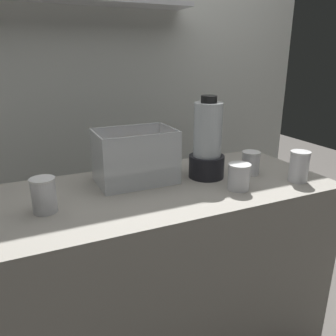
# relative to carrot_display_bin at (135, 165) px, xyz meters

# --- Properties ---
(counter) EXTENTS (1.40, 0.64, 0.90)m
(counter) POSITION_rel_carrot_display_bin_xyz_m (0.10, -0.11, -0.52)
(counter) COLOR #9E998E
(counter) RESTS_ON ground_plane
(back_wall_unit) EXTENTS (2.60, 0.24, 2.50)m
(back_wall_unit) POSITION_rel_carrot_display_bin_xyz_m (0.10, 0.65, 0.29)
(back_wall_unit) COLOR silver
(back_wall_unit) RESTS_ON ground_plane
(carrot_display_bin) EXTENTS (0.33, 0.22, 0.23)m
(carrot_display_bin) POSITION_rel_carrot_display_bin_xyz_m (0.00, 0.00, 0.00)
(carrot_display_bin) COLOR white
(carrot_display_bin) RESTS_ON counter
(blender_pitcher) EXTENTS (0.16, 0.16, 0.37)m
(blender_pitcher) POSITION_rel_carrot_display_bin_xyz_m (0.31, -0.08, 0.08)
(blender_pitcher) COLOR black
(blender_pitcher) RESTS_ON counter
(juice_cup_beet_far_left) EXTENTS (0.09, 0.09, 0.13)m
(juice_cup_beet_far_left) POSITION_rel_carrot_display_bin_xyz_m (-0.39, -0.16, -0.02)
(juice_cup_beet_far_left) COLOR white
(juice_cup_beet_far_left) RESTS_ON counter
(juice_cup_mango_left) EXTENTS (0.09, 0.09, 0.11)m
(juice_cup_mango_left) POSITION_rel_carrot_display_bin_xyz_m (0.35, -0.27, -0.02)
(juice_cup_mango_left) COLOR white
(juice_cup_mango_left) RESTS_ON counter
(juice_cup_carrot_middle) EXTENTS (0.08, 0.08, 0.11)m
(juice_cup_carrot_middle) POSITION_rel_carrot_display_bin_xyz_m (0.52, -0.14, -0.02)
(juice_cup_carrot_middle) COLOR white
(juice_cup_carrot_middle) RESTS_ON counter
(juice_cup_orange_right) EXTENTS (0.09, 0.09, 0.14)m
(juice_cup_orange_right) POSITION_rel_carrot_display_bin_xyz_m (0.65, -0.30, -0.01)
(juice_cup_orange_right) COLOR white
(juice_cup_orange_right) RESTS_ON counter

